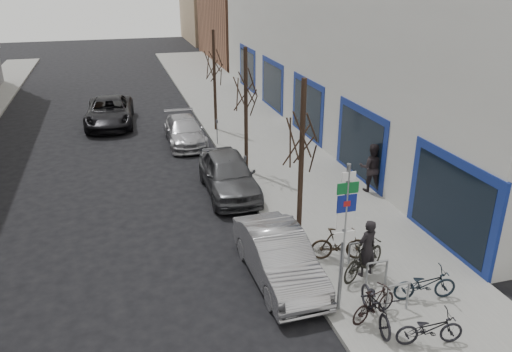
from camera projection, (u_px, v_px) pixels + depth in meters
ground at (250, 330)px, 12.48m from camera, size 120.00×120.00×0.00m
sidewalk_east at (287, 168)px, 22.48m from camera, size 5.00×70.00×0.15m
commercial_building at (457, 32)px, 29.12m from camera, size 20.00×32.00×10.00m
brick_building_far at (269, 17)px, 49.80m from camera, size 12.00×14.00×8.00m
tan_building_far at (237, 3)px, 63.05m from camera, size 13.00×12.00×9.00m
highway_sign_pole at (344, 231)px, 12.14m from camera, size 0.55×0.10×4.20m
bike_rack at (377, 271)px, 13.73m from camera, size 0.66×2.26×0.83m
tree_near at (303, 125)px, 14.68m from camera, size 1.80×1.80×5.50m
tree_mid at (246, 82)px, 20.45m from camera, size 1.80×1.80×5.50m
tree_far at (214, 57)px, 26.23m from camera, size 1.80×1.80×5.50m
meter_front at (291, 231)px, 15.34m from camera, size 0.10×0.08×1.27m
meter_mid at (245, 168)px, 20.22m from camera, size 0.10×0.08×1.27m
meter_back at (217, 129)px, 25.11m from camera, size 0.10×0.08×1.27m
bike_near_left at (377, 302)px, 12.32m from camera, size 0.81×1.96×1.16m
bike_near_right at (374, 303)px, 12.50m from camera, size 1.58×0.93×0.92m
bike_mid_curb at (425, 282)px, 13.24m from camera, size 1.78×0.80×1.05m
bike_mid_inner at (364, 258)px, 14.23m from camera, size 1.96×1.44×1.17m
bike_far_curb at (430, 326)px, 11.63m from camera, size 1.69×0.78×0.99m
bike_far_inner at (340, 243)px, 15.06m from camera, size 1.86×0.97×1.08m
parked_car_front at (279, 257)px, 14.27m from camera, size 1.68×4.51×1.47m
parked_car_mid at (228, 174)px, 19.87m from camera, size 1.99×4.81×1.63m
parked_car_back at (185, 131)px, 25.69m from camera, size 1.89×4.58×1.33m
lane_car at (110, 112)px, 28.75m from camera, size 2.94×5.74×1.55m
pedestrian_near at (367, 248)px, 14.16m from camera, size 0.73×0.58×1.75m
pedestrian_far at (371, 167)px, 19.64m from camera, size 0.88×0.76×2.00m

